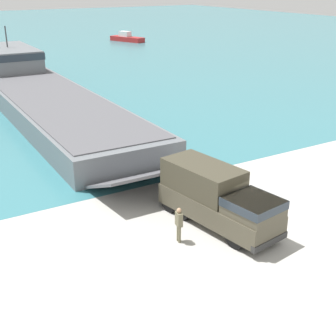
% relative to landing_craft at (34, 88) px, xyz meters
% --- Properties ---
extents(ground_plane, '(240.00, 240.00, 0.00)m').
position_rel_landing_craft_xyz_m(ground_plane, '(2.23, -30.23, -1.55)').
color(ground_plane, '#B7B5AD').
extents(landing_craft, '(8.28, 43.69, 6.78)m').
position_rel_landing_craft_xyz_m(landing_craft, '(0.00, 0.00, 0.00)').
color(landing_craft, slate).
rests_on(landing_craft, ground_plane).
extents(military_truck, '(3.37, 7.21, 2.98)m').
position_rel_landing_craft_xyz_m(military_truck, '(0.75, -30.26, -0.05)').
color(military_truck, '#4C4738').
rests_on(military_truck, ground_plane).
extents(soldier_on_ramp, '(0.30, 0.47, 1.81)m').
position_rel_landing_craft_xyz_m(soldier_on_ramp, '(-1.87, -30.79, -0.50)').
color(soldier_on_ramp, '#6B664C').
rests_on(soldier_on_ramp, ground_plane).
extents(moored_boat_a, '(4.72, 7.98, 1.96)m').
position_rel_landing_craft_xyz_m(moored_boat_a, '(30.49, 41.05, -0.90)').
color(moored_boat_a, '#B22323').
rests_on(moored_boat_a, ground_plane).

